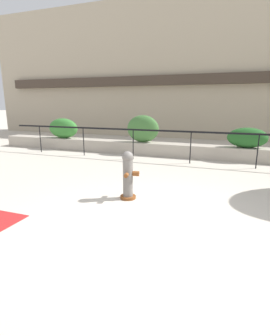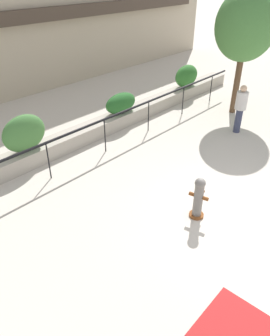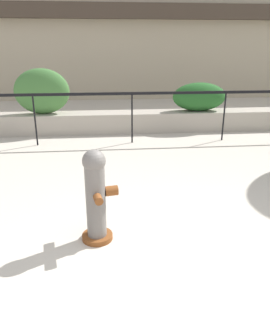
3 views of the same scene
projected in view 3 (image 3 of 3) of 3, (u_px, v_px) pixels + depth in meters
ground_plane at (180, 288)px, 3.02m from camera, size 120.00×120.00×0.00m
planter_wall_low at (128, 122)px, 8.53m from camera, size 18.00×0.70×0.50m
fence_railing_segment at (132, 98)px, 7.23m from camera, size 15.00×0.05×1.15m
hedge_bush_1 at (42, 91)px, 8.05m from camera, size 1.35×0.57×1.10m
hedge_bush_2 at (199, 97)px, 8.49m from camera, size 1.40×0.65×0.73m
fire_hydrant at (96, 195)px, 3.60m from camera, size 0.46×0.48×1.08m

